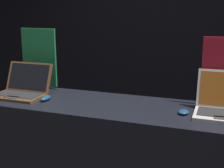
{
  "coord_description": "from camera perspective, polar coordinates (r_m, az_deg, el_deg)",
  "views": [
    {
      "loc": [
        0.72,
        -1.68,
        1.62
      ],
      "look_at": [
        0.01,
        0.3,
        1.11
      ],
      "focal_mm": 50.0,
      "sensor_mm": 36.0,
      "label": 1
    }
  ],
  "objects": [
    {
      "name": "wall_back",
      "position": [
        3.76,
        8.83,
        10.09
      ],
      "size": [
        8.0,
        0.05,
        2.8
      ],
      "color": "black",
      "rests_on": "ground_plane"
    },
    {
      "name": "display_counter",
      "position": [
        2.39,
        -0.27,
        -14.83
      ],
      "size": [
        1.94,
        0.59,
        0.96
      ],
      "color": "black",
      "rests_on": "ground_plane"
    },
    {
      "name": "laptop_front",
      "position": [
        2.51,
        -16.09,
        -0.78
      ],
      "size": [
        0.39,
        0.33,
        0.24
      ],
      "color": "brown",
      "rests_on": "display_counter"
    },
    {
      "name": "mouse_front",
      "position": [
        2.35,
        -12.03,
        -2.54
      ],
      "size": [
        0.06,
        0.12,
        0.03
      ],
      "color": "navy",
      "rests_on": "display_counter"
    },
    {
      "name": "promo_stand_front",
      "position": [
        2.68,
        -13.15,
        4.31
      ],
      "size": [
        0.31,
        0.07,
        0.5
      ],
      "color": "black",
      "rests_on": "display_counter"
    },
    {
      "name": "laptop_back",
      "position": [
        2.1,
        19.66,
        -3.65
      ],
      "size": [
        0.34,
        0.32,
        0.27
      ],
      "color": "silver",
      "rests_on": "display_counter"
    },
    {
      "name": "mouse_back",
      "position": [
        2.06,
        12.93,
        -4.98
      ],
      "size": [
        0.07,
        0.09,
        0.03
      ],
      "color": "navy",
      "rests_on": "display_counter"
    }
  ]
}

